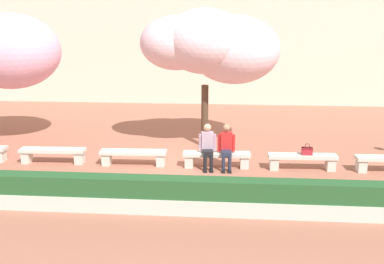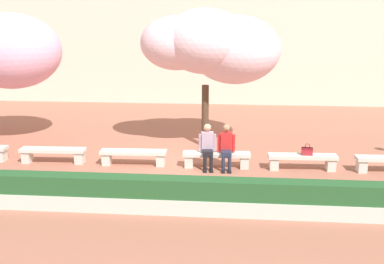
# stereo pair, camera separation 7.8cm
# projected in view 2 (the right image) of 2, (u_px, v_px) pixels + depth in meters

# --- Properties ---
(ground_plane) EXTENTS (100.00, 100.00, 0.00)m
(ground_plane) POSITION_uv_depth(u_px,v_px,m) (175.00, 166.00, 13.23)
(ground_plane) COLOR #9E604C
(stone_bench_near_west) EXTENTS (1.96, 0.49, 0.45)m
(stone_bench_near_west) POSITION_uv_depth(u_px,v_px,m) (53.00, 153.00, 13.47)
(stone_bench_near_west) COLOR beige
(stone_bench_near_west) RESTS_ON ground
(stone_bench_center) EXTENTS (1.96, 0.49, 0.45)m
(stone_bench_center) POSITION_uv_depth(u_px,v_px,m) (134.00, 155.00, 13.26)
(stone_bench_center) COLOR beige
(stone_bench_center) RESTS_ON ground
(stone_bench_near_east) EXTENTS (1.96, 0.49, 0.45)m
(stone_bench_near_east) POSITION_uv_depth(u_px,v_px,m) (217.00, 157.00, 13.05)
(stone_bench_near_east) COLOR beige
(stone_bench_near_east) RESTS_ON ground
(stone_bench_east_end) EXTENTS (1.96, 0.49, 0.45)m
(stone_bench_east_end) POSITION_uv_depth(u_px,v_px,m) (302.00, 160.00, 12.84)
(stone_bench_east_end) COLOR beige
(stone_bench_east_end) RESTS_ON ground
(person_seated_left) EXTENTS (0.51, 0.71, 1.29)m
(person_seated_left) POSITION_uv_depth(u_px,v_px,m) (208.00, 145.00, 12.93)
(person_seated_left) COLOR black
(person_seated_left) RESTS_ON ground
(person_seated_right) EXTENTS (0.51, 0.69, 1.29)m
(person_seated_right) POSITION_uv_depth(u_px,v_px,m) (226.00, 145.00, 12.88)
(person_seated_right) COLOR black
(person_seated_right) RESTS_ON ground
(handbag) EXTENTS (0.30, 0.15, 0.34)m
(handbag) POSITION_uv_depth(u_px,v_px,m) (307.00, 151.00, 12.75)
(handbag) COLOR #A3232D
(handbag) RESTS_ON stone_bench_east_end
(cherry_tree_main) EXTENTS (4.55, 3.26, 4.57)m
(cherry_tree_main) POSITION_uv_depth(u_px,v_px,m) (213.00, 45.00, 14.58)
(cherry_tree_main) COLOR #473323
(cherry_tree_main) RESTS_ON ground
(planter_hedge_foreground) EXTENTS (19.06, 0.50, 0.80)m
(planter_hedge_foreground) POSITION_uv_depth(u_px,v_px,m) (157.00, 195.00, 10.06)
(planter_hedge_foreground) COLOR beige
(planter_hedge_foreground) RESTS_ON ground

